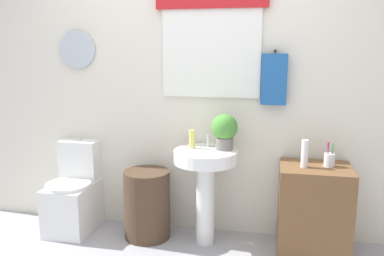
{
  "coord_description": "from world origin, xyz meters",
  "views": [
    {
      "loc": [
        0.7,
        -2.2,
        1.57
      ],
      "look_at": [
        0.08,
        0.8,
        0.97
      ],
      "focal_mm": 37.8,
      "sensor_mm": 36.0,
      "label": 1
    }
  ],
  "objects_px": {
    "laundry_hamper": "(147,204)",
    "potted_plant": "(225,130)",
    "toothbrush_cup": "(329,160)",
    "pedestal_sink": "(205,174)",
    "wooden_cabinet": "(314,210)",
    "soap_bottle": "(192,139)",
    "toilet": "(74,196)",
    "lotion_bottle": "(305,154)"
  },
  "relations": [
    {
      "from": "laundry_hamper",
      "to": "toothbrush_cup",
      "type": "height_order",
      "value": "toothbrush_cup"
    },
    {
      "from": "potted_plant",
      "to": "lotion_bottle",
      "type": "bearing_deg",
      "value": -9.27
    },
    {
      "from": "wooden_cabinet",
      "to": "soap_bottle",
      "type": "height_order",
      "value": "soap_bottle"
    },
    {
      "from": "soap_bottle",
      "to": "potted_plant",
      "type": "xyz_separation_m",
      "value": [
        0.26,
        0.01,
        0.08
      ]
    },
    {
      "from": "laundry_hamper",
      "to": "soap_bottle",
      "type": "height_order",
      "value": "soap_bottle"
    },
    {
      "from": "pedestal_sink",
      "to": "wooden_cabinet",
      "type": "bearing_deg",
      "value": 0.0
    },
    {
      "from": "laundry_hamper",
      "to": "pedestal_sink",
      "type": "bearing_deg",
      "value": -0.0
    },
    {
      "from": "toilet",
      "to": "soap_bottle",
      "type": "height_order",
      "value": "soap_bottle"
    },
    {
      "from": "potted_plant",
      "to": "toilet",
      "type": "bearing_deg",
      "value": -178.85
    },
    {
      "from": "toilet",
      "to": "wooden_cabinet",
      "type": "xyz_separation_m",
      "value": [
        2.02,
        -0.03,
        0.05
      ]
    },
    {
      "from": "toilet",
      "to": "laundry_hamper",
      "type": "xyz_separation_m",
      "value": [
        0.68,
        -0.03,
        -0.01
      ]
    },
    {
      "from": "laundry_hamper",
      "to": "potted_plant",
      "type": "height_order",
      "value": "potted_plant"
    },
    {
      "from": "toilet",
      "to": "potted_plant",
      "type": "xyz_separation_m",
      "value": [
        1.31,
        0.03,
        0.64
      ]
    },
    {
      "from": "pedestal_sink",
      "to": "potted_plant",
      "type": "distance_m",
      "value": 0.38
    },
    {
      "from": "laundry_hamper",
      "to": "lotion_bottle",
      "type": "distance_m",
      "value": 1.35
    },
    {
      "from": "laundry_hamper",
      "to": "pedestal_sink",
      "type": "xyz_separation_m",
      "value": [
        0.49,
        -0.0,
        0.3
      ]
    },
    {
      "from": "soap_bottle",
      "to": "toothbrush_cup",
      "type": "distance_m",
      "value": 1.06
    },
    {
      "from": "toilet",
      "to": "toothbrush_cup",
      "type": "bearing_deg",
      "value": -0.37
    },
    {
      "from": "potted_plant",
      "to": "soap_bottle",
      "type": "bearing_deg",
      "value": -177.8
    },
    {
      "from": "soap_bottle",
      "to": "laundry_hamper",
      "type": "bearing_deg",
      "value": -172.39
    },
    {
      "from": "potted_plant",
      "to": "wooden_cabinet",
      "type": "bearing_deg",
      "value": -4.86
    },
    {
      "from": "toilet",
      "to": "toothbrush_cup",
      "type": "xyz_separation_m",
      "value": [
        2.11,
        -0.01,
        0.45
      ]
    },
    {
      "from": "potted_plant",
      "to": "toothbrush_cup",
      "type": "bearing_deg",
      "value": -2.87
    },
    {
      "from": "pedestal_sink",
      "to": "wooden_cabinet",
      "type": "relative_size",
      "value": 1.12
    },
    {
      "from": "wooden_cabinet",
      "to": "soap_bottle",
      "type": "distance_m",
      "value": 1.09
    },
    {
      "from": "soap_bottle",
      "to": "potted_plant",
      "type": "distance_m",
      "value": 0.27
    },
    {
      "from": "wooden_cabinet",
      "to": "soap_bottle",
      "type": "relative_size",
      "value": 4.71
    },
    {
      "from": "toothbrush_cup",
      "to": "wooden_cabinet",
      "type": "bearing_deg",
      "value": -167.77
    },
    {
      "from": "pedestal_sink",
      "to": "lotion_bottle",
      "type": "distance_m",
      "value": 0.78
    },
    {
      "from": "lotion_bottle",
      "to": "pedestal_sink",
      "type": "bearing_deg",
      "value": 176.96
    },
    {
      "from": "pedestal_sink",
      "to": "potted_plant",
      "type": "relative_size",
      "value": 2.74
    },
    {
      "from": "wooden_cabinet",
      "to": "potted_plant",
      "type": "height_order",
      "value": "potted_plant"
    },
    {
      "from": "potted_plant",
      "to": "toothbrush_cup",
      "type": "height_order",
      "value": "potted_plant"
    },
    {
      "from": "pedestal_sink",
      "to": "wooden_cabinet",
      "type": "distance_m",
      "value": 0.88
    },
    {
      "from": "wooden_cabinet",
      "to": "pedestal_sink",
      "type": "bearing_deg",
      "value": -180.0
    },
    {
      "from": "laundry_hamper",
      "to": "soap_bottle",
      "type": "distance_m",
      "value": 0.68
    },
    {
      "from": "wooden_cabinet",
      "to": "soap_bottle",
      "type": "bearing_deg",
      "value": 177.03
    },
    {
      "from": "pedestal_sink",
      "to": "toothbrush_cup",
      "type": "bearing_deg",
      "value": 1.22
    },
    {
      "from": "pedestal_sink",
      "to": "soap_bottle",
      "type": "xyz_separation_m",
      "value": [
        -0.12,
        0.05,
        0.27
      ]
    },
    {
      "from": "laundry_hamper",
      "to": "soap_bottle",
      "type": "xyz_separation_m",
      "value": [
        0.37,
        0.05,
        0.57
      ]
    },
    {
      "from": "toilet",
      "to": "soap_bottle",
      "type": "relative_size",
      "value": 5.3
    },
    {
      "from": "soap_bottle",
      "to": "toilet",
      "type": "bearing_deg",
      "value": -179.11
    }
  ]
}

